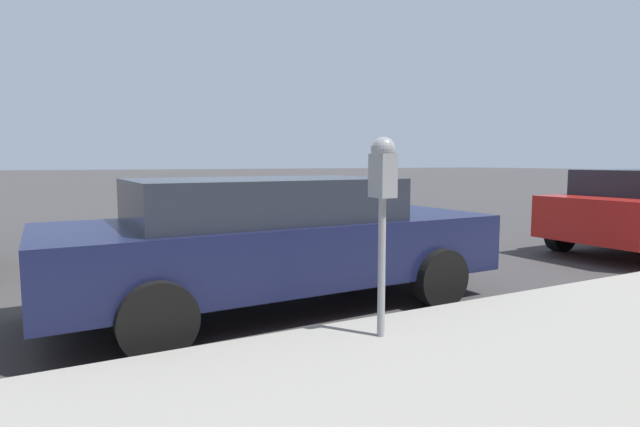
# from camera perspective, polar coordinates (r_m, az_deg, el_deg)

# --- Properties ---
(ground_plane) EXTENTS (220.00, 220.00, 0.00)m
(ground_plane) POSITION_cam_1_polar(r_m,az_deg,el_deg) (6.35, -9.60, -8.45)
(ground_plane) COLOR #3D3A3A
(parking_meter) EXTENTS (0.21, 0.19, 1.58)m
(parking_meter) POSITION_cam_1_polar(r_m,az_deg,el_deg) (3.90, 7.16, 3.24)
(parking_meter) COLOR gray
(parking_meter) RESTS_ON sidewalk
(car_navy) EXTENTS (2.15, 4.82, 1.39)m
(car_navy) POSITION_cam_1_polar(r_m,az_deg,el_deg) (5.40, -5.13, -2.76)
(car_navy) COLOR #14193D
(car_navy) RESTS_ON ground_plane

